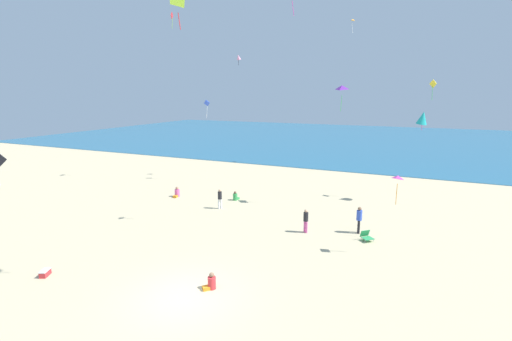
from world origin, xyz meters
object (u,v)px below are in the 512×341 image
Objects in this scene: person_1 at (306,219)px; kite_pink at (238,57)px; person_4 at (211,283)px; person_2 at (359,218)px; beach_chair_near_camera at (366,236)px; kite_teal at (423,118)px; kite_magenta at (398,178)px; kite_lime at (180,0)px; kite_blue at (207,104)px; person_3 at (177,193)px; kite_orange at (353,20)px; kite_red at (172,16)px; cooler_box at (45,273)px; person_5 at (235,197)px; kite_yellow at (433,85)px; kite_purple at (342,88)px; person_0 at (220,197)px.

kite_pink is (-10.38, 11.74, 10.75)m from person_1.
person_2 is at bearing -163.81° from person_4.
kite_teal is (2.35, 9.32, 6.24)m from beach_chair_near_camera.
kite_magenta reaches higher than person_2.
kite_blue is at bearing 119.16° from kite_lime.
kite_blue is at bearing -178.41° from person_3.
person_2 is 1.15× the size of kite_teal.
kite_orange is 0.97× the size of kite_magenta.
person_1 reaches higher than beach_chair_near_camera.
kite_red is at bearing -163.28° from kite_blue.
person_3 is (-2.48, 13.54, 0.16)m from cooler_box.
person_5 is 0.48× the size of kite_yellow.
kite_pink is at bearing -128.06° from kite_orange.
kite_orange is 18.20m from kite_purple.
kite_yellow is at bearing 121.19° from beach_chair_near_camera.
kite_magenta is 1.08× the size of kite_red.
kite_purple is 15.10m from kite_lime.
kite_teal is at bearing 0.64° from kite_blue.
person_0 is 26.08m from kite_orange.
kite_red is at bearing -177.12° from kite_teal.
person_0 is (2.31, 12.21, 0.70)m from cooler_box.
kite_yellow reaches higher than cooler_box.
kite_yellow reaches higher than person_0.
kite_lime reaches higher than person_1.
person_5 is at bearing -25.94° from kite_red.
person_3 is at bearing -144.73° from beach_chair_near_camera.
kite_magenta is (14.43, 9.01, 3.98)m from cooler_box.
kite_pink reaches higher than person_2.
kite_orange is at bearing -136.52° from person_4.
kite_pink is at bearing 165.58° from person_3.
person_1 is (7.08, -2.00, -0.00)m from person_0.
kite_magenta is (-0.85, -10.75, -2.37)m from kite_teal.
cooler_box is at bearing 133.54° from person_0.
kite_teal reaches higher than beach_chair_near_camera.
cooler_box is 0.86× the size of person_4.
kite_purple is (-2.99, 5.88, 8.41)m from beach_chair_near_camera.
person_2 reaches higher than person_4.
person_2 reaches higher than beach_chair_near_camera.
kite_red is at bearing -32.80° from person_2.
person_4 is at bearing -76.19° from beach_chair_near_camera.
kite_orange reaches higher than beach_chair_near_camera.
person_3 is (-15.41, 3.10, 0.04)m from beach_chair_near_camera.
beach_chair_near_camera is 1.18× the size of person_5.
kite_purple is 9.70m from kite_magenta.
kite_orange reaches higher than kite_lime.
cooler_box is 13.89m from person_1.
kite_teal is at bearing 52.27° from cooler_box.
person_0 is 11.68m from kite_purple.
kite_teal is (5.90, 9.55, 5.65)m from person_1.
person_1 is 12.33m from person_3.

